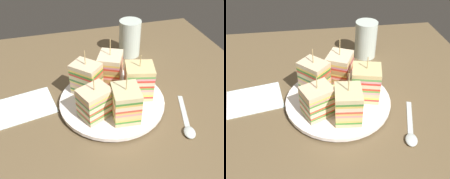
% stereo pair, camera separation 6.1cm
% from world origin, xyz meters
% --- Properties ---
extents(ground_plane, '(0.91, 0.89, 0.02)m').
position_xyz_m(ground_plane, '(0.00, 0.00, -0.01)').
color(ground_plane, brown).
extents(plate, '(0.27, 0.27, 0.02)m').
position_xyz_m(plate, '(0.00, 0.00, 0.01)').
color(plate, white).
rests_on(plate, ground_plane).
extents(sandwich_wedge_0, '(0.08, 0.09, 0.11)m').
position_xyz_m(sandwich_wedge_0, '(-0.05, 0.05, 0.06)').
color(sandwich_wedge_0, '#D2B88B').
rests_on(sandwich_wedge_0, plate).
extents(sandwich_wedge_1, '(0.07, 0.07, 0.12)m').
position_xyz_m(sandwich_wedge_1, '(-0.07, -0.01, 0.06)').
color(sandwich_wedge_1, '#D2B383').
rests_on(sandwich_wedge_1, plate).
extents(sandwich_wedge_2, '(0.08, 0.08, 0.12)m').
position_xyz_m(sandwich_wedge_2, '(0.00, -0.07, 0.06)').
color(sandwich_wedge_2, '#D8BF81').
rests_on(sandwich_wedge_2, plate).
extents(sandwich_wedge_3, '(0.09, 0.08, 0.13)m').
position_xyz_m(sandwich_wedge_3, '(0.07, -0.01, 0.06)').
color(sandwich_wedge_3, '#DCB785').
rests_on(sandwich_wedge_3, plate).
extents(sandwich_wedge_4, '(0.08, 0.08, 0.12)m').
position_xyz_m(sandwich_wedge_4, '(0.04, 0.05, 0.06)').
color(sandwich_wedge_4, beige).
rests_on(sandwich_wedge_4, plate).
extents(chip_pile, '(0.06, 0.07, 0.02)m').
position_xyz_m(chip_pile, '(0.02, -0.00, 0.03)').
color(chip_pile, '#DDBE67').
rests_on(chip_pile, plate).
extents(spoon, '(0.15, 0.07, 0.01)m').
position_xyz_m(spoon, '(-0.13, -0.15, 0.00)').
color(spoon, silver).
rests_on(spoon, ground_plane).
extents(napkin, '(0.13, 0.16, 0.01)m').
position_xyz_m(napkin, '(0.05, 0.22, 0.00)').
color(napkin, white).
rests_on(napkin, ground_plane).
extents(drinking_glass, '(0.07, 0.07, 0.12)m').
position_xyz_m(drinking_glass, '(0.23, -0.12, 0.05)').
color(drinking_glass, silver).
rests_on(drinking_glass, ground_plane).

